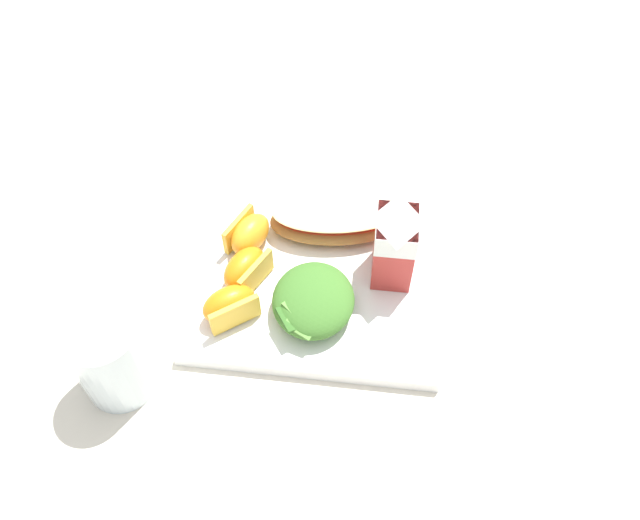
% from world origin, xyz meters
% --- Properties ---
extents(ground, '(3.00, 3.00, 0.00)m').
position_xyz_m(ground, '(0.00, 0.00, 0.00)').
color(ground, beige).
extents(white_plate, '(0.28, 0.28, 0.02)m').
position_xyz_m(white_plate, '(0.00, 0.00, 0.01)').
color(white_plate, white).
rests_on(white_plate, ground).
extents(cheesy_pizza_bread, '(0.11, 0.18, 0.04)m').
position_xyz_m(cheesy_pizza_bread, '(-0.06, 0.02, 0.03)').
color(cheesy_pizza_bread, '#A87038').
rests_on(cheesy_pizza_bread, white_plate).
extents(green_salad_pile, '(0.10, 0.09, 0.04)m').
position_xyz_m(green_salad_pile, '(0.06, 0.00, 0.04)').
color(green_salad_pile, '#3D7028').
rests_on(green_salad_pile, white_plate).
extents(milk_carton, '(0.06, 0.04, 0.11)m').
position_xyz_m(milk_carton, '(0.00, 0.08, 0.08)').
color(milk_carton, '#B7332D').
rests_on(milk_carton, white_plate).
extents(orange_wedge_front, '(0.07, 0.06, 0.04)m').
position_xyz_m(orange_wedge_front, '(-0.02, -0.09, 0.04)').
color(orange_wedge_front, orange).
rests_on(orange_wedge_front, white_plate).
extents(orange_wedge_middle, '(0.07, 0.06, 0.04)m').
position_xyz_m(orange_wedge_middle, '(0.03, -0.08, 0.04)').
color(orange_wedge_middle, orange).
rests_on(orange_wedge_middle, white_plate).
extents(orange_wedge_rear, '(0.06, 0.07, 0.04)m').
position_xyz_m(orange_wedge_rear, '(0.08, -0.09, 0.04)').
color(orange_wedge_rear, orange).
rests_on(orange_wedge_rear, white_plate).
extents(drinking_clear_cup, '(0.07, 0.07, 0.10)m').
position_xyz_m(drinking_clear_cup, '(0.16, -0.19, 0.05)').
color(drinking_clear_cup, silver).
rests_on(drinking_clear_cup, ground).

